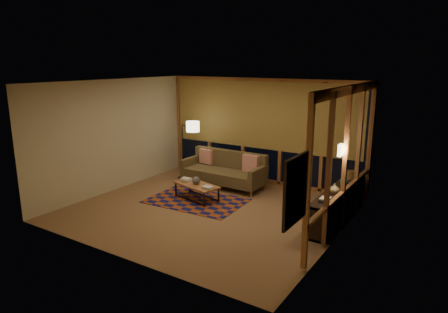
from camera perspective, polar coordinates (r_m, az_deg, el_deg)
The scene contains 21 objects.
floor at distance 8.64m, azimuth -2.31°, elevation -7.65°, with size 5.50×5.00×0.01m, color #8A6549.
ceiling at distance 8.07m, azimuth -2.49°, elevation 10.54°, with size 5.50×5.00×0.01m, color beige.
walls at distance 8.25m, azimuth -2.40°, elevation 1.13°, with size 5.51×5.01×2.70m.
window_wall_back at distance 10.30m, azimuth 5.38°, elevation 3.57°, with size 5.30×0.16×2.60m, color #B3773E, non-canonical shape.
window_wall_right at distance 7.66m, azimuth 16.97°, elevation -0.42°, with size 0.16×3.70×2.60m, color #B3773E, non-canonical shape.
wall_art at distance 5.38m, azimuth 10.11°, elevation -4.75°, with size 0.06×0.74×0.94m, color #ED3811, non-canonical shape.
wall_sconce at distance 7.49m, azimuth 16.32°, elevation 0.89°, with size 0.12×0.18×0.22m, color #FFEBBC, non-canonical shape.
sofa at distance 10.08m, azimuth -0.10°, elevation -1.94°, with size 2.11×0.85×0.86m, color brown, non-canonical shape.
pillow_left at distance 10.58m, azimuth -2.54°, elevation -0.11°, with size 0.39×0.13×0.39m, color red, non-canonical shape.
pillow_right at distance 9.84m, azimuth 3.87°, elevation -1.05°, with size 0.43×0.14×0.43m, color red, non-canonical shape.
area_rug at distance 9.18m, azimuth -4.01°, elevation -6.33°, with size 2.15×1.43×0.01m, color #974317.
coffee_table at distance 9.22m, azimuth -3.92°, elevation -5.06°, with size 1.11×0.51×0.37m, color #B3773E, non-canonical shape.
book_stack_a at distance 9.42m, azimuth -5.46°, elevation -3.32°, with size 0.22×0.17×0.06m, color silver, non-canonical shape.
book_stack_b at distance 8.86m, azimuth -2.28°, elevation -4.41°, with size 0.24×0.19×0.05m, color silver, non-canonical shape.
ceramic_pot at distance 9.15m, azimuth -4.01°, elevation -3.39°, with size 0.18×0.18×0.18m, color black.
floor_lamp at distance 10.79m, azimuth -5.94°, elevation 1.03°, with size 0.53×0.35×1.59m, color black, non-canonical shape.
bookshelf at distance 8.37m, azimuth 15.99°, elevation -6.56°, with size 0.40×2.54×0.64m, color black, non-canonical shape.
basket at distance 9.04m, azimuth 17.60°, elevation -2.51°, with size 0.23×0.23×0.17m, color olive.
teal_bowl at distance 8.54m, azimuth 16.78°, elevation -3.41°, with size 0.16×0.16×0.16m, color #278276.
vase at distance 7.94m, azimuth 15.49°, elevation -4.43°, with size 0.20×0.20×0.21m, color tan.
shelf_book_stack at distance 7.49m, azimuth 14.25°, elevation -6.02°, with size 0.15×0.22×0.06m, color silver, non-canonical shape.
Camera 1 is at (4.63, -6.60, 3.12)m, focal length 32.00 mm.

